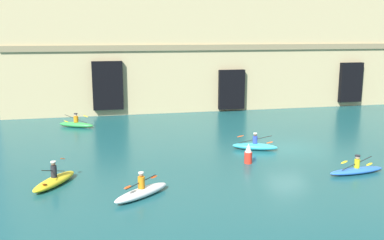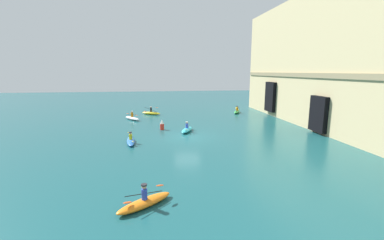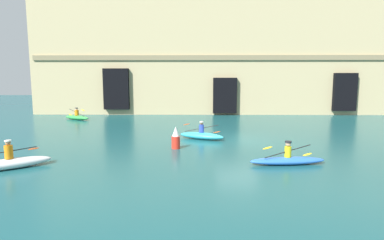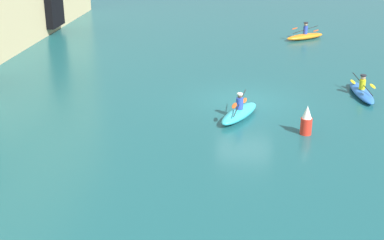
{
  "view_description": "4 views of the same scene",
  "coord_description": "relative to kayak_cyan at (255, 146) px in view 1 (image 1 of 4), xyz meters",
  "views": [
    {
      "loc": [
        -11.72,
        -24.49,
        7.32
      ],
      "look_at": [
        -6.1,
        0.85,
        1.98
      ],
      "focal_mm": 40.0,
      "sensor_mm": 36.0,
      "label": 1
    },
    {
      "loc": [
        24.45,
        -3.03,
        6.39
      ],
      "look_at": [
        -2.25,
        0.79,
        1.25
      ],
      "focal_mm": 24.0,
      "sensor_mm": 36.0,
      "label": 2
    },
    {
      "loc": [
        -2.47,
        -17.8,
        3.5
      ],
      "look_at": [
        -2.71,
        -1.04,
        1.35
      ],
      "focal_mm": 28.0,
      "sensor_mm": 36.0,
      "label": 3
    },
    {
      "loc": [
        -22.99,
        -0.18,
        8.13
      ],
      "look_at": [
        -5.0,
        1.88,
        0.96
      ],
      "focal_mm": 50.0,
      "sensor_mm": 36.0,
      "label": 4
    }
  ],
  "objects": [
    {
      "name": "marker_buoy",
      "position": [
        -1.4,
        -2.61,
        0.29
      ],
      "size": [
        0.45,
        0.45,
        1.17
      ],
      "color": "red",
      "rests_on": "ground"
    },
    {
      "name": "kayak_white",
      "position": [
        -7.85,
        -6.41,
        0.01
      ],
      "size": [
        2.9,
        2.41,
        1.18
      ],
      "rotation": [
        0.0,
        0.0,
        0.64
      ],
      "color": "white",
      "rests_on": "ground"
    },
    {
      "name": "cliff_bluff",
      "position": [
        3.28,
        17.05,
        7.3
      ],
      "size": [
        42.2,
        7.5,
        15.14
      ],
      "color": "tan",
      "rests_on": "ground"
    },
    {
      "name": "kayak_green",
      "position": [
        -11.35,
        9.23,
        0.01
      ],
      "size": [
        2.93,
        2.03,
        1.12
      ],
      "rotation": [
        0.0,
        0.0,
        5.78
      ],
      "color": "green",
      "rests_on": "ground"
    },
    {
      "name": "ground_plane",
      "position": [
        2.15,
        -0.22,
        -0.24
      ],
      "size": [
        120.0,
        120.0,
        0.0
      ],
      "primitive_type": "plane",
      "color": "#195156"
    },
    {
      "name": "kayak_yellow",
      "position": [
        -11.83,
        -3.97,
        0.01
      ],
      "size": [
        2.27,
        3.04,
        1.22
      ],
      "rotation": [
        0.0,
        0.0,
        1.02
      ],
      "color": "yellow",
      "rests_on": "ground"
    },
    {
      "name": "kayak_blue",
      "position": [
        3.56,
        -5.58,
        -0.04
      ],
      "size": [
        3.31,
        1.01,
        1.01
      ],
      "rotation": [
        0.0,
        0.0,
        3.24
      ],
      "color": "blue",
      "rests_on": "ground"
    },
    {
      "name": "kayak_cyan",
      "position": [
        0.0,
        0.0,
        0.0
      ],
      "size": [
        2.9,
        1.87,
        1.1
      ],
      "rotation": [
        0.0,
        0.0,
        2.71
      ],
      "color": "#33B2C6",
      "rests_on": "ground"
    }
  ]
}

